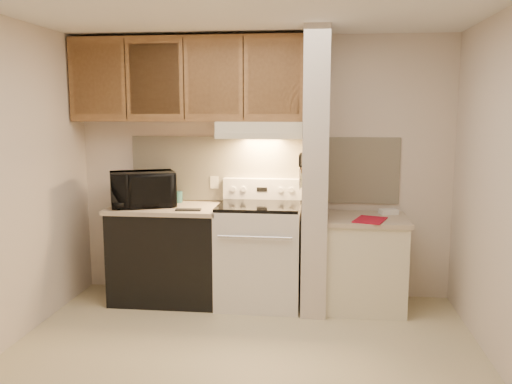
# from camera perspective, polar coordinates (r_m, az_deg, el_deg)

# --- Properties ---
(floor) EXTENTS (3.60, 3.60, 0.00)m
(floor) POSITION_cam_1_polar(r_m,az_deg,el_deg) (4.17, -1.50, -17.04)
(floor) COLOR beige
(floor) RESTS_ON ground
(ceiling) EXTENTS (3.60, 3.60, 0.00)m
(ceiling) POSITION_cam_1_polar(r_m,az_deg,el_deg) (3.82, -1.65, 19.11)
(ceiling) COLOR white
(ceiling) RESTS_ON wall_back
(wall_back) EXTENTS (3.60, 2.50, 0.02)m
(wall_back) POSITION_cam_1_polar(r_m,az_deg,el_deg) (5.27, 0.75, 2.58)
(wall_back) COLOR beige
(wall_back) RESTS_ON floor
(wall_left) EXTENTS (0.02, 3.00, 2.50)m
(wall_left) POSITION_cam_1_polar(r_m,az_deg,el_deg) (4.43, -25.31, 0.59)
(wall_left) COLOR beige
(wall_left) RESTS_ON floor
(wall_right) EXTENTS (0.02, 3.00, 2.50)m
(wall_right) POSITION_cam_1_polar(r_m,az_deg,el_deg) (3.97, 25.13, -0.24)
(wall_right) COLOR beige
(wall_right) RESTS_ON floor
(backsplash) EXTENTS (2.60, 0.02, 0.63)m
(backsplash) POSITION_cam_1_polar(r_m,az_deg,el_deg) (5.26, 0.74, 2.41)
(backsplash) COLOR #EFE5C4
(backsplash) RESTS_ON wall_back
(range_body) EXTENTS (0.76, 0.65, 0.92)m
(range_body) POSITION_cam_1_polar(r_m,az_deg,el_deg) (5.08, 0.33, -6.72)
(range_body) COLOR silver
(range_body) RESTS_ON floor
(oven_window) EXTENTS (0.50, 0.01, 0.30)m
(oven_window) POSITION_cam_1_polar(r_m,az_deg,el_deg) (4.77, -0.09, -7.25)
(oven_window) COLOR black
(oven_window) RESTS_ON range_body
(oven_handle) EXTENTS (0.65, 0.02, 0.02)m
(oven_handle) POSITION_cam_1_polar(r_m,az_deg,el_deg) (4.68, -0.14, -4.79)
(oven_handle) COLOR silver
(oven_handle) RESTS_ON range_body
(cooktop) EXTENTS (0.74, 0.64, 0.03)m
(cooktop) POSITION_cam_1_polar(r_m,az_deg,el_deg) (4.98, 0.34, -1.44)
(cooktop) COLOR black
(cooktop) RESTS_ON range_body
(range_backguard) EXTENTS (0.76, 0.08, 0.20)m
(range_backguard) POSITION_cam_1_polar(r_m,az_deg,el_deg) (5.24, 0.68, 0.34)
(range_backguard) COLOR silver
(range_backguard) RESTS_ON range_body
(range_display) EXTENTS (0.10, 0.01, 0.04)m
(range_display) POSITION_cam_1_polar(r_m,az_deg,el_deg) (5.20, 0.63, 0.27)
(range_display) COLOR black
(range_display) RESTS_ON range_backguard
(range_knob_left_outer) EXTENTS (0.05, 0.02, 0.05)m
(range_knob_left_outer) POSITION_cam_1_polar(r_m,az_deg,el_deg) (5.23, -2.42, 0.32)
(range_knob_left_outer) COLOR silver
(range_knob_left_outer) RESTS_ON range_backguard
(range_knob_left_inner) EXTENTS (0.05, 0.02, 0.05)m
(range_knob_left_inner) POSITION_cam_1_polar(r_m,az_deg,el_deg) (5.22, -1.34, 0.30)
(range_knob_left_inner) COLOR silver
(range_knob_left_inner) RESTS_ON range_backguard
(range_knob_right_inner) EXTENTS (0.05, 0.02, 0.05)m
(range_knob_right_inner) POSITION_cam_1_polar(r_m,az_deg,el_deg) (5.18, 2.61, 0.24)
(range_knob_right_inner) COLOR silver
(range_knob_right_inner) RESTS_ON range_backguard
(range_knob_right_outer) EXTENTS (0.05, 0.02, 0.05)m
(range_knob_right_outer) POSITION_cam_1_polar(r_m,az_deg,el_deg) (5.17, 3.71, 0.22)
(range_knob_right_outer) COLOR silver
(range_knob_right_outer) RESTS_ON range_backguard
(dishwasher_front) EXTENTS (1.00, 0.63, 0.87)m
(dishwasher_front) POSITION_cam_1_polar(r_m,az_deg,el_deg) (5.27, -9.28, -6.57)
(dishwasher_front) COLOR black
(dishwasher_front) RESTS_ON floor
(left_countertop) EXTENTS (1.04, 0.67, 0.04)m
(left_countertop) POSITION_cam_1_polar(r_m,az_deg,el_deg) (5.17, -9.40, -1.69)
(left_countertop) COLOR #B9A68D
(left_countertop) RESTS_ON dishwasher_front
(spoon_rest) EXTENTS (0.23, 0.09, 0.02)m
(spoon_rest) POSITION_cam_1_polar(r_m,az_deg,el_deg) (4.91, -7.14, -1.86)
(spoon_rest) COLOR black
(spoon_rest) RESTS_ON left_countertop
(teal_jar) EXTENTS (0.11, 0.11, 0.11)m
(teal_jar) POSITION_cam_1_polar(r_m,az_deg,el_deg) (5.35, -8.26, -0.52)
(teal_jar) COLOR #2C6667
(teal_jar) RESTS_ON left_countertop
(outlet) EXTENTS (0.08, 0.01, 0.12)m
(outlet) POSITION_cam_1_polar(r_m,az_deg,el_deg) (5.34, -4.41, 1.01)
(outlet) COLOR beige
(outlet) RESTS_ON backsplash
(microwave) EXTENTS (0.69, 0.59, 0.32)m
(microwave) POSITION_cam_1_polar(r_m,az_deg,el_deg) (5.18, -11.85, 0.31)
(microwave) COLOR black
(microwave) RESTS_ON left_countertop
(partition_pillar) EXTENTS (0.22, 0.70, 2.50)m
(partition_pillar) POSITION_cam_1_polar(r_m,az_deg,el_deg) (4.90, 6.28, 2.07)
(partition_pillar) COLOR beige
(partition_pillar) RESTS_ON floor
(pillar_trim) EXTENTS (0.01, 0.70, 0.04)m
(pillar_trim) POSITION_cam_1_polar(r_m,az_deg,el_deg) (4.90, 4.93, 2.67)
(pillar_trim) COLOR brown
(pillar_trim) RESTS_ON partition_pillar
(knife_strip) EXTENTS (0.02, 0.42, 0.04)m
(knife_strip) POSITION_cam_1_polar(r_m,az_deg,el_deg) (4.84, 4.84, 2.85)
(knife_strip) COLOR black
(knife_strip) RESTS_ON partition_pillar
(knife_blade_a) EXTENTS (0.01, 0.03, 0.16)m
(knife_blade_a) POSITION_cam_1_polar(r_m,az_deg,el_deg) (4.69, 4.61, 1.43)
(knife_blade_a) COLOR silver
(knife_blade_a) RESTS_ON knife_strip
(knife_handle_a) EXTENTS (0.02, 0.02, 0.10)m
(knife_handle_a) POSITION_cam_1_polar(r_m,az_deg,el_deg) (4.68, 4.64, 3.27)
(knife_handle_a) COLOR black
(knife_handle_a) RESTS_ON knife_strip
(knife_blade_b) EXTENTS (0.01, 0.04, 0.18)m
(knife_blade_b) POSITION_cam_1_polar(r_m,az_deg,el_deg) (4.78, 4.65, 1.45)
(knife_blade_b) COLOR silver
(knife_blade_b) RESTS_ON knife_strip
(knife_handle_b) EXTENTS (0.02, 0.02, 0.10)m
(knife_handle_b) POSITION_cam_1_polar(r_m,az_deg,el_deg) (4.76, 4.67, 3.35)
(knife_handle_b) COLOR black
(knife_handle_b) RESTS_ON knife_strip
(knife_blade_c) EXTENTS (0.01, 0.04, 0.20)m
(knife_blade_c) POSITION_cam_1_polar(r_m,az_deg,el_deg) (4.87, 4.69, 1.46)
(knife_blade_c) COLOR silver
(knife_blade_c) RESTS_ON knife_strip
(knife_handle_c) EXTENTS (0.02, 0.02, 0.10)m
(knife_handle_c) POSITION_cam_1_polar(r_m,az_deg,el_deg) (4.84, 4.71, 3.44)
(knife_handle_c) COLOR black
(knife_handle_c) RESTS_ON knife_strip
(knife_blade_d) EXTENTS (0.01, 0.04, 0.16)m
(knife_blade_d) POSITION_cam_1_polar(r_m,az_deg,el_deg) (4.93, 4.72, 1.79)
(knife_blade_d) COLOR silver
(knife_blade_d) RESTS_ON knife_strip
(knife_handle_d) EXTENTS (0.02, 0.02, 0.10)m
(knife_handle_d) POSITION_cam_1_polar(r_m,az_deg,el_deg) (4.92, 4.74, 3.52)
(knife_handle_d) COLOR black
(knife_handle_d) RESTS_ON knife_strip
(knife_blade_e) EXTENTS (0.01, 0.04, 0.18)m
(knife_blade_e) POSITION_cam_1_polar(r_m,az_deg,el_deg) (5.00, 4.74, 1.77)
(knife_blade_e) COLOR silver
(knife_blade_e) RESTS_ON knife_strip
(knife_handle_e) EXTENTS (0.02, 0.02, 0.10)m
(knife_handle_e) POSITION_cam_1_polar(r_m,az_deg,el_deg) (5.00, 4.77, 3.60)
(knife_handle_e) COLOR black
(knife_handle_e) RESTS_ON knife_strip
(oven_mitt) EXTENTS (0.03, 0.09, 0.22)m
(oven_mitt) POSITION_cam_1_polar(r_m,az_deg,el_deg) (5.08, 4.79, 1.79)
(oven_mitt) COLOR gray
(oven_mitt) RESTS_ON partition_pillar
(right_cab_base) EXTENTS (0.70, 0.60, 0.81)m
(right_cab_base) POSITION_cam_1_polar(r_m,az_deg,el_deg) (5.08, 11.36, -7.53)
(right_cab_base) COLOR beige
(right_cab_base) RESTS_ON floor
(right_countertop) EXTENTS (0.74, 0.64, 0.04)m
(right_countertop) POSITION_cam_1_polar(r_m,az_deg,el_deg) (4.98, 11.50, -2.83)
(right_countertop) COLOR #B9A68D
(right_countertop) RESTS_ON right_cab_base
(red_folder) EXTENTS (0.33, 0.39, 0.01)m
(red_folder) POSITION_cam_1_polar(r_m,az_deg,el_deg) (4.83, 11.91, -2.89)
(red_folder) COLOR maroon
(red_folder) RESTS_ON right_countertop
(white_box) EXTENTS (0.18, 0.15, 0.04)m
(white_box) POSITION_cam_1_polar(r_m,az_deg,el_deg) (5.17, 13.78, -2.02)
(white_box) COLOR white
(white_box) RESTS_ON right_countertop
(range_hood) EXTENTS (0.78, 0.44, 0.15)m
(range_hood) POSITION_cam_1_polar(r_m,az_deg,el_deg) (5.03, 0.50, 6.57)
(range_hood) COLOR beige
(range_hood) RESTS_ON upper_cabinets
(hood_lip) EXTENTS (0.78, 0.04, 0.06)m
(hood_lip) POSITION_cam_1_polar(r_m,az_deg,el_deg) (4.82, 0.23, 5.95)
(hood_lip) COLOR beige
(hood_lip) RESTS_ON range_hood
(upper_cabinets) EXTENTS (2.18, 0.33, 0.77)m
(upper_cabinets) POSITION_cam_1_polar(r_m,az_deg,el_deg) (5.20, -7.18, 11.65)
(upper_cabinets) COLOR brown
(upper_cabinets) RESTS_ON wall_back
(cab_door_a) EXTENTS (0.46, 0.01, 0.63)m
(cab_door_a) POSITION_cam_1_polar(r_m,az_deg,el_deg) (5.30, -16.39, 11.31)
(cab_door_a) COLOR brown
(cab_door_a) RESTS_ON upper_cabinets
(cab_gap_a) EXTENTS (0.01, 0.01, 0.73)m
(cab_gap_a) POSITION_cam_1_polar(r_m,az_deg,el_deg) (5.20, -13.57, 11.48)
(cab_gap_a) COLOR black
(cab_gap_a) RESTS_ON upper_cabinets
(cab_door_b) EXTENTS (0.46, 0.01, 0.63)m
(cab_door_b) POSITION_cam_1_polar(r_m,az_deg,el_deg) (5.12, -10.64, 11.62)
(cab_door_b) COLOR brown
(cab_door_b) RESTS_ON upper_cabinets
(cab_gap_b) EXTENTS (0.01, 0.01, 0.73)m
(cab_gap_b) POSITION_cam_1_polar(r_m,az_deg,el_deg) (5.04, -7.62, 11.73)
(cab_gap_b) COLOR black
(cab_gap_b) RESTS_ON upper_cabinets
(cab_door_c) EXTENTS (0.46, 0.01, 0.63)m
(cab_door_c) POSITION_cam_1_polar(r_m,az_deg,el_deg) (4.98, -4.52, 11.82)
(cab_door_c) COLOR brown
(cab_door_c) RESTS_ON upper_cabinets
(cab_gap_c) EXTENTS (0.01, 0.01, 0.73)m
(cab_gap_c) POSITION_cam_1_polar(r_m,az_deg,el_deg) (4.94, -1.35, 11.87)
(cab_gap_c) COLOR black
(cab_gap_c) RESTS_ON upper_cabinets
(cab_door_d) EXTENTS (0.46, 0.01, 0.63)m
(cab_door_d) POSITION_cam_1_polar(r_m,az_deg,el_deg) (4.91, 1.88, 11.89)
(cab_door_d) COLOR brown
(cab_door_d) RESTS_ON upper_cabinets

